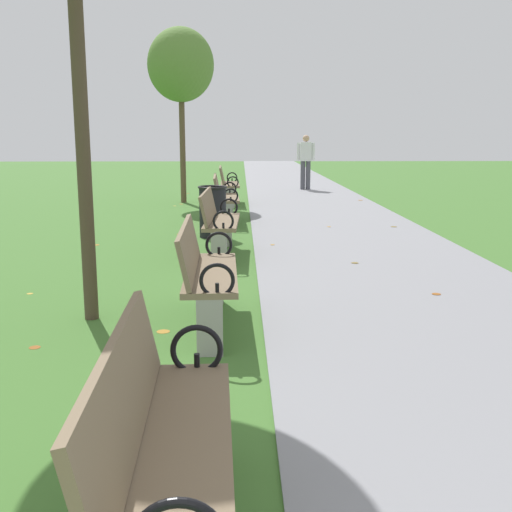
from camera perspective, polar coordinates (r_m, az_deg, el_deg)
paved_walkway at (r=17.20m, az=4.42°, el=5.57°), size 3.10×44.00×0.02m
park_bench_2 at (r=2.56m, az=-8.63°, el=-16.57°), size 0.53×1.62×0.90m
park_bench_3 at (r=5.43m, az=-4.68°, el=-1.50°), size 0.51×1.61×0.90m
park_bench_4 at (r=8.61m, az=-3.48°, el=3.21°), size 0.52×1.61×0.90m
park_bench_5 at (r=11.86m, az=-2.93°, el=5.39°), size 0.52×1.61×0.90m
park_bench_6 at (r=15.06m, az=-2.61°, el=6.62°), size 0.51×1.61×0.90m
tree_2 at (r=15.56m, az=-6.93°, el=16.96°), size 1.58×1.58×4.16m
pedestrian_walking at (r=18.94m, az=4.58°, el=8.86°), size 0.53×0.24×1.62m
trash_bin at (r=10.21m, az=-3.99°, el=4.10°), size 0.48×0.48×0.84m
scattered_leaves at (r=7.22m, az=-2.08°, el=-2.17°), size 5.39×19.41×0.02m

